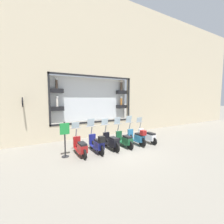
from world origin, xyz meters
TOP-DOWN VIEW (x-y plane):
  - ground_plane at (0.00, 0.00)m, footprint 120.00×120.00m
  - building_facade at (3.60, 0.00)m, footprint 1.21×36.00m
  - scooter_white_0 at (0.31, -2.35)m, footprint 1.79×0.61m
  - scooter_teal_1 at (0.27, -1.47)m, footprint 1.81×0.60m
  - scooter_green_2 at (0.32, -0.58)m, footprint 1.80×0.60m
  - scooter_black_3 at (0.32, 0.30)m, footprint 1.81×0.60m
  - scooter_navy_4 at (0.26, 1.19)m, footprint 1.81×0.60m
  - scooter_red_5 at (0.32, 2.07)m, footprint 1.80×0.61m
  - shop_sign_post at (0.50, 2.78)m, footprint 0.36×0.45m

SIDE VIEW (x-z plane):
  - ground_plane at x=0.00m, z-range 0.00..0.00m
  - scooter_white_0 at x=0.31m, z-range -0.37..1.19m
  - scooter_red_5 at x=0.32m, z-range -0.36..1.21m
  - scooter_green_2 at x=0.32m, z-range -0.41..1.26m
  - scooter_black_3 at x=0.32m, z-range -0.38..1.27m
  - scooter_navy_4 at x=0.26m, z-range -0.37..1.34m
  - scooter_teal_1 at x=0.27m, z-range -0.36..1.35m
  - shop_sign_post at x=0.50m, z-range 0.07..1.79m
  - building_facade at x=3.60m, z-range 0.13..10.61m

